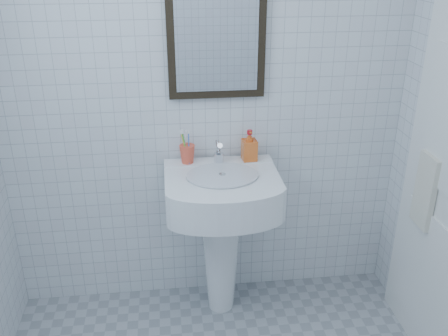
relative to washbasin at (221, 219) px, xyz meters
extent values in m
cube|color=silver|center=(-0.06, 0.21, 0.64)|extent=(2.20, 0.02, 2.50)
cone|color=white|center=(0.00, 0.03, -0.24)|extent=(0.23, 0.23, 0.74)
cube|color=white|center=(0.00, -0.03, 0.20)|extent=(0.59, 0.42, 0.18)
cube|color=white|center=(0.00, 0.14, 0.28)|extent=(0.59, 0.11, 0.03)
cylinder|color=silver|center=(0.00, -0.06, 0.30)|extent=(0.37, 0.37, 0.01)
cylinder|color=silver|center=(0.00, 0.11, 0.32)|extent=(0.05, 0.05, 0.05)
cylinder|color=silver|center=(0.00, 0.09, 0.38)|extent=(0.03, 0.11, 0.09)
cylinder|color=silver|center=(0.00, 0.13, 0.36)|extent=(0.03, 0.06, 0.10)
imported|color=#E84016|center=(0.17, 0.13, 0.38)|extent=(0.08, 0.09, 0.17)
cube|color=black|center=(0.00, 0.19, 0.94)|extent=(0.50, 0.04, 0.62)
cube|color=white|center=(0.00, 0.18, 0.94)|extent=(0.42, 0.00, 0.54)
torus|color=silver|center=(1.00, -0.29, 0.44)|extent=(0.01, 0.18, 0.18)
cube|color=beige|center=(0.98, -0.29, 0.26)|extent=(0.03, 0.16, 0.38)
camera|label=1|loc=(-0.26, -2.34, 1.39)|focal=40.00mm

